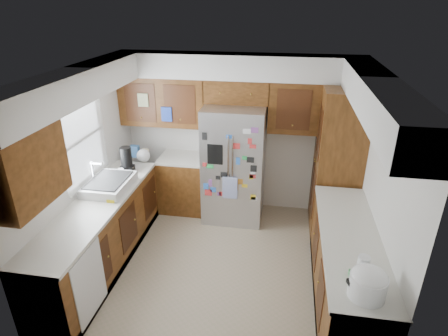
{
  "coord_description": "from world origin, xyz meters",
  "views": [
    {
      "loc": [
        0.73,
        -3.95,
        3.22
      ],
      "look_at": [
        -0.01,
        0.35,
        1.22
      ],
      "focal_mm": 30.0,
      "sensor_mm": 36.0,
      "label": 1
    }
  ],
  "objects_px": {
    "pantry": "(337,162)",
    "rice_cooker": "(368,282)",
    "paper_towel": "(363,268)",
    "fridge": "(234,164)"
  },
  "relations": [
    {
      "from": "fridge",
      "to": "rice_cooker",
      "type": "xyz_separation_m",
      "value": [
        1.5,
        -2.56,
        0.16
      ]
    },
    {
      "from": "fridge",
      "to": "paper_towel",
      "type": "distance_m",
      "value": 2.79
    },
    {
      "from": "pantry",
      "to": "rice_cooker",
      "type": "distance_m",
      "value": 2.51
    },
    {
      "from": "rice_cooker",
      "to": "paper_towel",
      "type": "bearing_deg",
      "value": 92.49
    },
    {
      "from": "pantry",
      "to": "paper_towel",
      "type": "relative_size",
      "value": 8.92
    },
    {
      "from": "pantry",
      "to": "paper_towel",
      "type": "distance_m",
      "value": 2.3
    },
    {
      "from": "fridge",
      "to": "rice_cooker",
      "type": "distance_m",
      "value": 2.97
    },
    {
      "from": "fridge",
      "to": "paper_towel",
      "type": "xyz_separation_m",
      "value": [
        1.49,
        -2.35,
        0.14
      ]
    },
    {
      "from": "pantry",
      "to": "fridge",
      "type": "relative_size",
      "value": 1.19
    },
    {
      "from": "rice_cooker",
      "to": "paper_towel",
      "type": "height_order",
      "value": "rice_cooker"
    }
  ]
}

